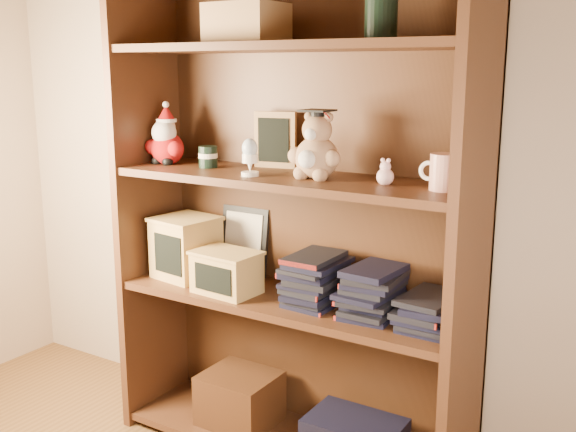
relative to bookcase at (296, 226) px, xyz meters
name	(u,v)px	position (x,y,z in m)	size (l,w,h in m)	color
bookcase	(296,226)	(0.00, 0.00, 0.00)	(1.20, 0.35, 1.60)	#472614
shelf_lower	(288,301)	(0.00, -0.05, -0.24)	(1.14, 0.33, 0.02)	#472614
shelf_upper	(288,179)	(0.00, -0.05, 0.16)	(1.14, 0.33, 0.02)	#472614
santa_plush	(166,141)	(-0.49, -0.06, 0.25)	(0.16, 0.11, 0.22)	#A50F0F
teachers_tin	(208,157)	(-0.31, -0.05, 0.21)	(0.06, 0.06, 0.07)	black
chalkboard_plaque	(275,141)	(-0.12, 0.06, 0.26)	(0.15, 0.09, 0.19)	#9E7547
egg_cup	(250,156)	(-0.09, -0.13, 0.23)	(0.06, 0.06, 0.12)	white
grad_teddy_bear	(316,152)	(0.11, -0.06, 0.25)	(0.17, 0.15, 0.21)	#A57B57
pink_figurine	(385,174)	(0.33, -0.05, 0.20)	(0.05, 0.05, 0.08)	beige
teacher_mug	(444,172)	(0.50, -0.05, 0.22)	(0.11, 0.08, 0.10)	silver
certificate_frame	(244,241)	(-0.27, 0.09, -0.11)	(0.19, 0.05, 0.24)	black
treats_box	(186,247)	(-0.42, -0.05, -0.12)	(0.22, 0.22, 0.21)	tan
pencils_box	(227,272)	(-0.19, -0.12, -0.16)	(0.23, 0.17, 0.14)	tan
book_stack_left	(315,279)	(0.10, -0.05, -0.15)	(0.14, 0.20, 0.16)	black
book_stack_mid	(371,292)	(0.30, -0.05, -0.16)	(0.14, 0.20, 0.14)	black
book_stack_right	(429,311)	(0.48, -0.05, -0.18)	(0.14, 0.20, 0.10)	black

